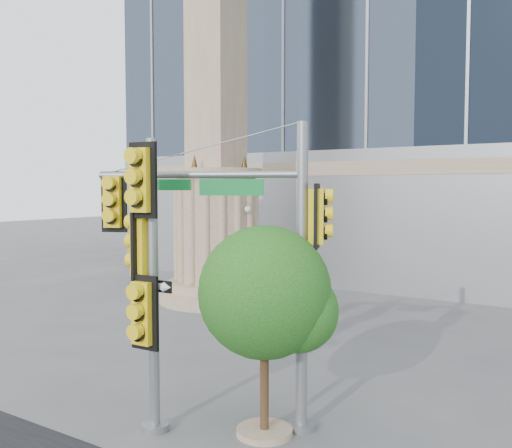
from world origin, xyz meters
The scene contains 5 objects.
ground centered at (0.00, 0.00, 0.00)m, with size 120.00×120.00×0.00m, color #545456.
monument centered at (-6.00, 9.00, 5.52)m, with size 4.40×4.40×16.60m.
main_signal_pole centered at (1.46, 0.13, 3.44)m, with size 4.10×1.88×5.55m.
secondary_signal_pole centered at (0.15, -1.12, 3.08)m, with size 0.91×0.68×5.25m.
street_tree centered at (1.99, -0.04, 2.46)m, with size 2.40×2.34×3.74m.
Camera 1 is at (7.25, -8.39, 4.39)m, focal length 40.00 mm.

